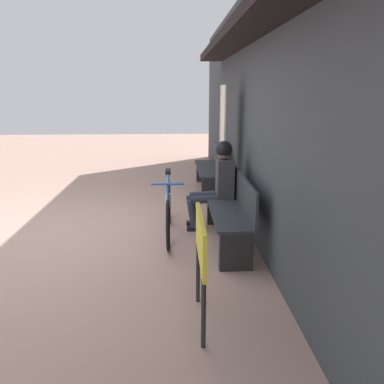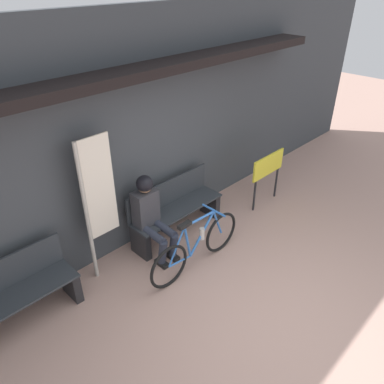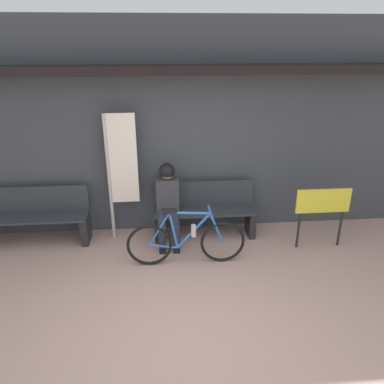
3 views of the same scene
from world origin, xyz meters
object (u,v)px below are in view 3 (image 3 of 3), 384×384
object	(u,v)px
park_bench_near	(204,212)
person_seated	(168,198)
bicycle	(186,241)
signboard	(323,205)
banner_pole	(119,166)
park_bench_far	(34,218)

from	to	relation	value
park_bench_near	person_seated	xyz separation A→B (m)	(-0.56, -0.11, 0.30)
bicycle	signboard	world-z (taller)	signboard
banner_pole	bicycle	bearing A→B (deg)	-41.48
person_seated	signboard	xyz separation A→B (m)	(2.21, -0.38, -0.02)
person_seated	park_bench_far	bearing A→B (deg)	176.73
park_bench_near	person_seated	distance (m)	0.65
park_bench_near	person_seated	bearing A→B (deg)	-168.61
person_seated	banner_pole	bearing A→B (deg)	168.13
person_seated	banner_pole	world-z (taller)	banner_pole
bicycle	park_bench_far	size ratio (longest dim) A/B	1.01
park_bench_near	banner_pole	xyz separation A→B (m)	(-1.26, 0.03, 0.78)
park_bench_far	signboard	world-z (taller)	signboard
banner_pole	signboard	world-z (taller)	banner_pole
bicycle	signboard	bearing A→B (deg)	8.09
banner_pole	signboard	size ratio (longest dim) A/B	2.10
park_bench_far	person_seated	bearing A→B (deg)	-3.27
person_seated	park_bench_far	size ratio (longest dim) A/B	0.76
signboard	person_seated	bearing A→B (deg)	170.16
bicycle	park_bench_far	distance (m)	2.36
bicycle	banner_pole	world-z (taller)	banner_pole
bicycle	park_bench_far	xyz separation A→B (m)	(-2.23, 0.78, 0.05)
person_seated	signboard	distance (m)	2.25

